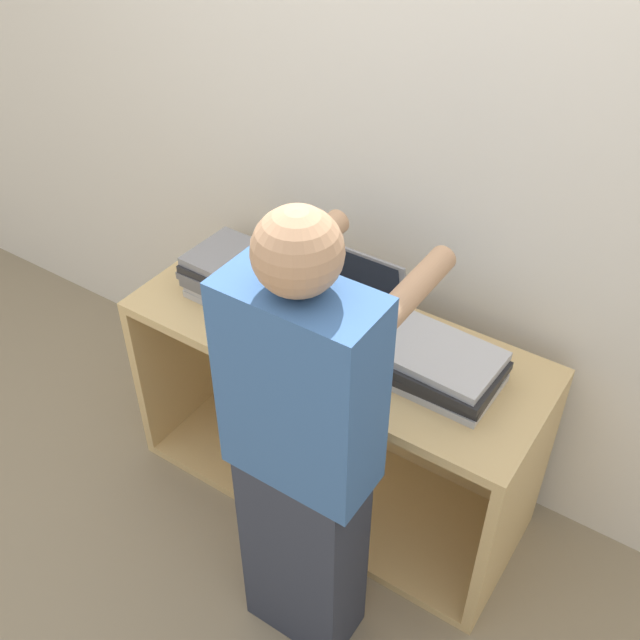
{
  "coord_description": "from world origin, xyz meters",
  "views": [
    {
      "loc": [
        1.0,
        -1.31,
        2.36
      ],
      "look_at": [
        0.0,
        0.19,
        0.89
      ],
      "focal_mm": 42.0,
      "sensor_mm": 36.0,
      "label": 1
    }
  ],
  "objects_px": {
    "laptop_stack_right": "(441,367)",
    "laptop_stack_left": "(241,278)",
    "person": "(304,460)",
    "laptop_open": "(342,314)"
  },
  "relations": [
    {
      "from": "laptop_open",
      "to": "laptop_stack_right",
      "type": "xyz_separation_m",
      "value": [
        0.38,
        -0.05,
        0.0
      ]
    },
    {
      "from": "person",
      "to": "laptop_open",
      "type": "bearing_deg",
      "value": 112.24
    },
    {
      "from": "laptop_stack_right",
      "to": "person",
      "type": "xyz_separation_m",
      "value": [
        -0.16,
        -0.5,
        -0.03
      ]
    },
    {
      "from": "laptop_open",
      "to": "person",
      "type": "height_order",
      "value": "person"
    },
    {
      "from": "laptop_stack_right",
      "to": "person",
      "type": "height_order",
      "value": "person"
    },
    {
      "from": "person",
      "to": "laptop_stack_right",
      "type": "bearing_deg",
      "value": 72.58
    },
    {
      "from": "laptop_open",
      "to": "laptop_stack_left",
      "type": "relative_size",
      "value": 0.94
    },
    {
      "from": "laptop_stack_right",
      "to": "person",
      "type": "bearing_deg",
      "value": -107.42
    },
    {
      "from": "laptop_open",
      "to": "person",
      "type": "relative_size",
      "value": 0.22
    },
    {
      "from": "laptop_stack_right",
      "to": "laptop_stack_left",
      "type": "bearing_deg",
      "value": 179.9
    }
  ]
}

